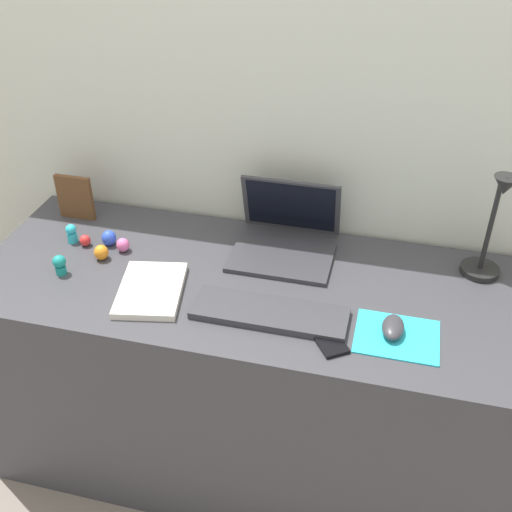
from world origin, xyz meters
TOP-DOWN VIEW (x-y plane):
  - ground_plane at (0.00, 0.00)m, footprint 6.00×6.00m
  - back_wall at (0.00, 0.35)m, footprint 2.77×0.05m
  - desk at (0.00, 0.00)m, footprint 1.57×0.63m
  - laptop at (0.08, 0.19)m, footprint 0.30×0.27m
  - keyboard at (0.10, -0.13)m, footprint 0.41×0.13m
  - mousepad at (0.43, -0.14)m, footprint 0.21×0.17m
  - mouse at (0.42, -0.13)m, footprint 0.06×0.10m
  - cell_phone at (0.26, -0.19)m, footprint 0.12×0.14m
  - desk_lamp at (0.64, 0.18)m, footprint 0.11×0.15m
  - notebook_pad at (-0.24, -0.12)m, footprint 0.21×0.27m
  - picture_frame at (-0.62, 0.20)m, footprint 0.12×0.02m
  - toy_figurine_cyan at (-0.57, 0.06)m, footprint 0.03×0.03m
  - toy_figurine_orange at (-0.44, -0.00)m, footprint 0.04×0.04m
  - toy_figurine_teal at (-0.52, -0.10)m, footprint 0.04×0.04m
  - toy_figurine_pink at (-0.40, 0.06)m, footprint 0.04×0.04m
  - toy_figurine_blue at (-0.45, 0.08)m, footprint 0.04×0.04m
  - toy_figurine_red at (-0.52, 0.05)m, footprint 0.03×0.03m

SIDE VIEW (x-z plane):
  - ground_plane at x=0.00m, z-range 0.00..0.00m
  - desk at x=0.00m, z-range 0.00..0.74m
  - mousepad at x=0.43m, z-range 0.74..0.74m
  - cell_phone at x=0.26m, z-range 0.74..0.75m
  - keyboard at x=0.10m, z-range 0.74..0.76m
  - notebook_pad at x=-0.24m, z-range 0.74..0.76m
  - toy_figurine_red at x=-0.52m, z-range 0.74..0.78m
  - mouse at x=0.42m, z-range 0.74..0.78m
  - toy_figurine_pink at x=-0.40m, z-range 0.74..0.78m
  - toy_figurine_orange at x=-0.44m, z-range 0.74..0.79m
  - toy_figurine_blue at x=-0.45m, z-range 0.74..0.79m
  - toy_figurine_cyan at x=-0.57m, z-range 0.74..0.80m
  - toy_figurine_teal at x=-0.52m, z-range 0.74..0.80m
  - laptop at x=0.08m, z-range 0.69..0.90m
  - picture_frame at x=-0.62m, z-range 0.74..0.89m
  - back_wall at x=0.00m, z-range 0.00..1.64m
  - desk_lamp at x=0.64m, z-range 0.73..1.07m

